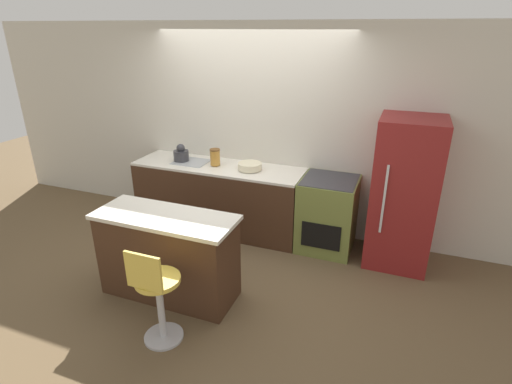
{
  "coord_description": "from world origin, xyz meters",
  "views": [
    {
      "loc": [
        1.86,
        -4.0,
        2.53
      ],
      "look_at": [
        0.48,
        -0.4,
        0.93
      ],
      "focal_mm": 28.0,
      "sensor_mm": 36.0,
      "label": 1
    }
  ],
  "objects_px": {
    "oven_range": "(327,214)",
    "refrigerator": "(404,194)",
    "stool_chair": "(157,296)",
    "mixing_bowl": "(250,166)",
    "kettle": "(181,154)"
  },
  "relations": [
    {
      "from": "oven_range",
      "to": "stool_chair",
      "type": "relative_size",
      "value": 0.95
    },
    {
      "from": "oven_range",
      "to": "refrigerator",
      "type": "distance_m",
      "value": 0.91
    },
    {
      "from": "oven_range",
      "to": "refrigerator",
      "type": "relative_size",
      "value": 0.53
    },
    {
      "from": "refrigerator",
      "to": "stool_chair",
      "type": "height_order",
      "value": "refrigerator"
    },
    {
      "from": "refrigerator",
      "to": "kettle",
      "type": "relative_size",
      "value": 7.42
    },
    {
      "from": "kettle",
      "to": "oven_range",
      "type": "bearing_deg",
      "value": 0.24
    },
    {
      "from": "oven_range",
      "to": "mixing_bowl",
      "type": "distance_m",
      "value": 1.11
    },
    {
      "from": "stool_chair",
      "to": "mixing_bowl",
      "type": "bearing_deg",
      "value": 90.16
    },
    {
      "from": "mixing_bowl",
      "to": "stool_chair",
      "type": "bearing_deg",
      "value": -89.84
    },
    {
      "from": "kettle",
      "to": "mixing_bowl",
      "type": "bearing_deg",
      "value": -0.0
    },
    {
      "from": "oven_range",
      "to": "stool_chair",
      "type": "bearing_deg",
      "value": -115.3
    },
    {
      "from": "stool_chair",
      "to": "oven_range",
      "type": "bearing_deg",
      "value": 64.7
    },
    {
      "from": "oven_range",
      "to": "refrigerator",
      "type": "height_order",
      "value": "refrigerator"
    },
    {
      "from": "oven_range",
      "to": "mixing_bowl",
      "type": "bearing_deg",
      "value": -179.53
    },
    {
      "from": "stool_chair",
      "to": "kettle",
      "type": "xyz_separation_m",
      "value": [
        -0.98,
        2.09,
        0.52
      ]
    }
  ]
}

